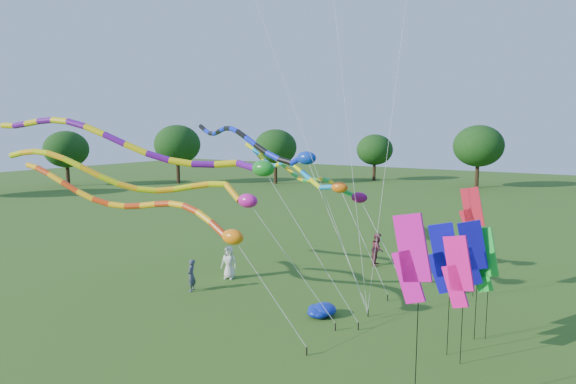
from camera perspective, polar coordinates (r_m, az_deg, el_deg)
The scene contains 18 objects.
ground at distance 18.41m, azimuth -3.30°, elevation -17.41°, with size 160.00×160.00×0.00m, color #285015.
tree_ring at distance 16.07m, azimuth 10.85°, elevation 0.06°, with size 118.39×117.28×9.69m.
tube_kite_red at distance 20.76m, azimuth -16.32°, elevation -1.73°, with size 14.75×1.45×6.71m.
tube_kite_orange at distance 20.47m, azimuth -15.47°, elevation 1.17°, with size 13.50×4.62×7.45m.
tube_kite_purple at distance 21.79m, azimuth -16.29°, elevation 5.15°, with size 17.58×3.64×8.95m.
tube_kite_blue at distance 25.64m, azimuth -3.94°, elevation 5.75°, with size 14.16×5.88×8.53m.
tube_kite_cyan at distance 27.12m, azimuth 1.04°, elevation 2.54°, with size 12.20×6.10×7.26m.
tube_kite_green at distance 28.09m, azimuth 3.36°, elevation 1.49°, with size 12.28×5.42×6.80m.
banner_pole_green at distance 19.18m, azimuth 22.08°, elevation -7.46°, with size 1.16×0.28×4.24m.
banner_pole_blue_b at distance 18.81m, azimuth 20.92°, elevation -6.84°, with size 1.11×0.50×4.51m.
banner_pole_magenta_a at distance 13.24m, azimuth 14.37°, elevation -7.74°, with size 1.16×0.23×5.60m.
banner_pole_blue_a at distance 17.22m, azimuth 17.95°, elevation -7.50°, with size 1.15×0.31×4.66m.
banner_pole_magenta_b at distance 16.89m, azimuth 19.43°, elevation -8.93°, with size 1.14×0.37×4.36m.
banner_pole_red at distance 23.56m, azimuth 20.91°, elevation -2.43°, with size 1.16×0.10×5.16m.
blue_nylon_heap at distance 20.89m, azimuth 4.83°, elevation -13.54°, with size 1.64×1.58×0.55m.
person_a at distance 25.41m, azimuth -7.01°, elevation -8.29°, with size 0.84×0.55×1.72m, color silver.
person_b at distance 23.84m, azimuth -11.38°, elevation -9.66°, with size 0.57×0.37×1.55m, color #40435A.
person_c at distance 28.10m, azimuth 10.58°, elevation -6.67°, with size 0.90×0.70×1.86m, color maroon.
Camera 1 is at (9.69, -13.60, 7.75)m, focal length 30.00 mm.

